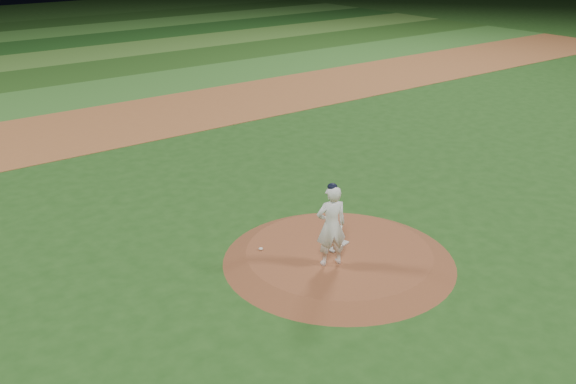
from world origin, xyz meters
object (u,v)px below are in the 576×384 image
at_px(pitchers_mound, 339,256).
at_px(rosin_bag, 261,249).
at_px(pitcher_on_mound, 331,225).
at_px(pitching_rubber, 338,246).

xyz_separation_m(pitchers_mound, rosin_bag, (-1.44, 1.17, 0.15)).
relative_size(pitchers_mound, pitcher_on_mound, 2.79).
bearing_deg(pitchers_mound, pitching_rubber, 51.15).
bearing_deg(pitcher_on_mound, pitching_rubber, 36.11).
xyz_separation_m(pitchers_mound, pitcher_on_mound, (-0.56, -0.34, 1.09)).
bearing_deg(pitchers_mound, rosin_bag, 140.99).
xyz_separation_m(pitchers_mound, pitching_rubber, (0.14, 0.17, 0.14)).
height_order(pitchers_mound, pitching_rubber, pitching_rubber).
distance_m(pitchers_mound, pitching_rubber, 0.26).
distance_m(pitchers_mound, rosin_bag, 1.86).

